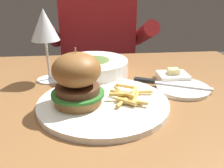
# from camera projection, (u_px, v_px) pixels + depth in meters

# --- Properties ---
(dining_table) EXTENTS (1.10, 0.79, 0.74)m
(dining_table) POSITION_uv_depth(u_px,v_px,m) (92.00, 129.00, 0.70)
(dining_table) COLOR brown
(dining_table) RESTS_ON ground
(main_plate) EXTENTS (0.31, 0.31, 0.01)m
(main_plate) POSITION_uv_depth(u_px,v_px,m) (105.00, 103.00, 0.60)
(main_plate) COLOR white
(main_plate) RESTS_ON dining_table
(burger_sandwich) EXTENTS (0.12, 0.12, 0.13)m
(burger_sandwich) POSITION_uv_depth(u_px,v_px,m) (79.00, 79.00, 0.56)
(burger_sandwich) COLOR #9E6B38
(burger_sandwich) RESTS_ON main_plate
(fries_pile) EXTENTS (0.11, 0.12, 0.02)m
(fries_pile) POSITION_uv_depth(u_px,v_px,m) (130.00, 96.00, 0.60)
(fries_pile) COLOR gold
(fries_pile) RESTS_ON main_plate
(wine_glass) EXTENTS (0.08, 0.08, 0.21)m
(wine_glass) POSITION_uv_depth(u_px,v_px,m) (46.00, 27.00, 0.70)
(wine_glass) COLOR silver
(wine_glass) RESTS_ON dining_table
(bread_plate) EXTENTS (0.14, 0.14, 0.01)m
(bread_plate) POSITION_uv_depth(u_px,v_px,m) (184.00, 88.00, 0.69)
(bread_plate) COLOR white
(bread_plate) RESTS_ON dining_table
(table_knife) EXTENTS (0.20, 0.10, 0.01)m
(table_knife) POSITION_uv_depth(u_px,v_px,m) (166.00, 83.00, 0.70)
(table_knife) COLOR silver
(table_knife) RESTS_ON bread_plate
(butter_dish) EXTENTS (0.09, 0.07, 0.04)m
(butter_dish) POSITION_uv_depth(u_px,v_px,m) (174.00, 76.00, 0.76)
(butter_dish) COLOR white
(butter_dish) RESTS_ON dining_table
(soup_bowl) EXTENTS (0.22, 0.22, 0.06)m
(soup_bowl) POSITION_uv_depth(u_px,v_px,m) (95.00, 67.00, 0.78)
(soup_bowl) COLOR white
(soup_bowl) RESTS_ON dining_table
(diner_person) EXTENTS (0.51, 0.36, 1.18)m
(diner_person) POSITION_uv_depth(u_px,v_px,m) (99.00, 72.00, 1.35)
(diner_person) COLOR #282833
(diner_person) RESTS_ON ground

